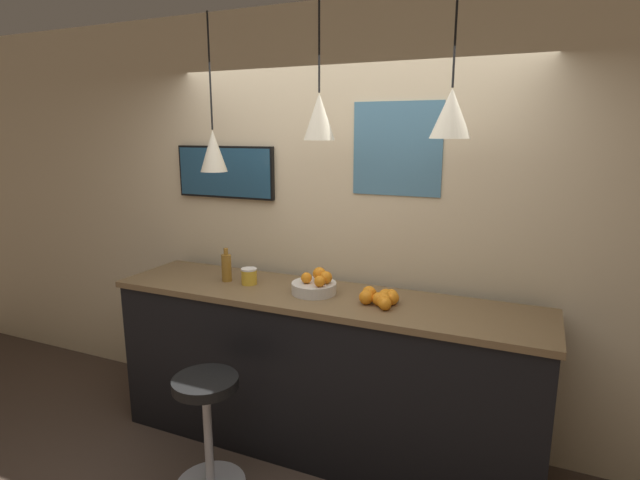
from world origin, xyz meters
TOP-DOWN VIEW (x-y plane):
  - back_wall at (0.00, 1.11)m, footprint 8.00×0.06m
  - service_counter at (0.00, 0.69)m, footprint 2.78×0.64m
  - bar_stool at (-0.44, 0.06)m, footprint 0.41×0.41m
  - fruit_bowl at (-0.04, 0.69)m, footprint 0.28×0.28m
  - orange_pile at (0.41, 0.67)m, footprint 0.23×0.22m
  - juice_bottle at (-0.70, 0.69)m, footprint 0.07×0.07m
  - spread_jar at (-0.52, 0.69)m, footprint 0.11×0.11m
  - pendant_lamp_left at (-0.75, 0.67)m, footprint 0.17×0.17m
  - pendant_lamp_middle at (0.00, 0.67)m, footprint 0.18×0.18m
  - pendant_lamp_right at (0.75, 0.67)m, footprint 0.22×0.22m
  - mounted_tv at (-0.94, 1.06)m, footprint 0.81×0.04m
  - wall_poster at (0.36, 1.08)m, footprint 0.58×0.01m

SIDE VIEW (x-z plane):
  - bar_stool at x=-0.44m, z-range 0.13..0.83m
  - service_counter at x=0.00m, z-range 0.00..1.07m
  - orange_pile at x=0.41m, z-range 1.07..1.16m
  - fruit_bowl at x=-0.04m, z-range 1.05..1.20m
  - spread_jar at x=-0.52m, z-range 1.07..1.18m
  - juice_bottle at x=-0.70m, z-range 1.05..1.28m
  - back_wall at x=0.00m, z-range 0.00..2.90m
  - mounted_tv at x=-0.94m, z-range 1.59..1.97m
  - pendant_lamp_left at x=-0.75m, z-range 1.46..2.45m
  - wall_poster at x=0.36m, z-range 1.67..2.26m
  - pendant_lamp_middle at x=0.00m, z-range 1.77..2.55m
  - pendant_lamp_right at x=0.75m, z-range 1.79..2.55m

